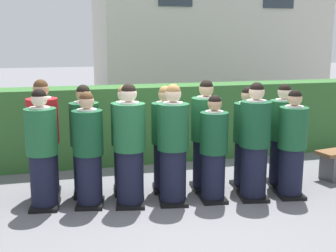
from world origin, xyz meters
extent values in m
plane|color=slate|center=(0.00, 0.00, 0.00)|extent=(60.00, 60.00, 0.00)
cylinder|color=black|center=(-1.75, 0.24, 0.38)|extent=(0.36, 0.36, 0.75)
cube|color=black|center=(-1.75, 0.24, 0.03)|extent=(0.44, 0.51, 0.05)
cylinder|color=#1E5B33|center=(-1.75, 0.24, 1.07)|extent=(0.43, 0.43, 0.62)
cylinder|color=white|center=(-1.75, 0.24, 1.38)|extent=(0.26, 0.26, 0.03)
cube|color=navy|center=(-1.73, 0.44, 1.19)|extent=(0.04, 0.02, 0.27)
sphere|color=beige|center=(-1.75, 0.24, 1.50)|extent=(0.21, 0.21, 0.21)
sphere|color=black|center=(-1.75, 0.24, 1.54)|extent=(0.20, 0.20, 0.20)
cylinder|color=black|center=(-1.15, 0.16, 0.37)|extent=(0.35, 0.35, 0.73)
cube|color=black|center=(-1.15, 0.16, 0.03)|extent=(0.45, 0.52, 0.05)
cylinder|color=#144728|center=(-1.15, 0.16, 1.04)|extent=(0.41, 0.41, 0.61)
cylinder|color=white|center=(-1.15, 0.16, 1.34)|extent=(0.26, 0.26, 0.03)
cube|color=gold|center=(-1.11, 0.35, 1.16)|extent=(0.04, 0.02, 0.27)
sphere|color=tan|center=(-1.15, 0.16, 1.46)|extent=(0.21, 0.21, 0.21)
sphere|color=#472D19|center=(-1.15, 0.16, 1.50)|extent=(0.19, 0.19, 0.19)
cube|color=white|center=(-1.10, 0.42, 0.95)|extent=(0.15, 0.04, 0.20)
cylinder|color=black|center=(-0.60, 0.05, 0.39)|extent=(0.37, 0.37, 0.78)
cube|color=black|center=(-0.60, 0.05, 0.03)|extent=(0.47, 0.55, 0.05)
cylinder|color=#1E5B33|center=(-0.60, 0.05, 1.10)|extent=(0.44, 0.44, 0.65)
cylinder|color=white|center=(-0.60, 0.05, 1.43)|extent=(0.27, 0.27, 0.03)
cube|color=#236038|center=(-0.56, 0.25, 1.23)|extent=(0.04, 0.02, 0.28)
sphere|color=beige|center=(-0.60, 0.05, 1.56)|extent=(0.22, 0.22, 0.22)
sphere|color=black|center=(-0.60, 0.05, 1.60)|extent=(0.20, 0.20, 0.20)
cube|color=white|center=(-0.55, 0.32, 1.01)|extent=(0.15, 0.03, 0.20)
cylinder|color=black|center=(0.00, -0.03, 0.39)|extent=(0.37, 0.37, 0.77)
cube|color=black|center=(0.00, -0.03, 0.03)|extent=(0.46, 0.54, 0.05)
cylinder|color=#19512D|center=(0.00, -0.03, 1.09)|extent=(0.44, 0.44, 0.64)
cylinder|color=white|center=(0.00, -0.03, 1.42)|extent=(0.27, 0.27, 0.03)
cube|color=gold|center=(0.03, 0.18, 1.22)|extent=(0.04, 0.02, 0.28)
sphere|color=beige|center=(0.00, -0.03, 1.54)|extent=(0.22, 0.22, 0.22)
sphere|color=olive|center=(0.00, -0.03, 1.58)|extent=(0.20, 0.20, 0.20)
cylinder|color=black|center=(0.58, -0.09, 0.35)|extent=(0.34, 0.34, 0.70)
cube|color=black|center=(0.58, -0.09, 0.03)|extent=(0.39, 0.47, 0.05)
cylinder|color=#144728|center=(0.58, -0.09, 0.99)|extent=(0.40, 0.40, 0.58)
cylinder|color=white|center=(0.58, -0.09, 1.28)|extent=(0.25, 0.25, 0.03)
cube|color=navy|center=(0.59, 0.10, 1.11)|extent=(0.04, 0.02, 0.25)
sphere|color=tan|center=(0.58, -0.09, 1.40)|extent=(0.20, 0.20, 0.20)
sphere|color=black|center=(0.58, -0.09, 1.43)|extent=(0.18, 0.18, 0.18)
cube|color=white|center=(0.60, 0.16, 0.90)|extent=(0.15, 0.02, 0.20)
cylinder|color=black|center=(1.17, -0.16, 0.39)|extent=(0.37, 0.37, 0.78)
cube|color=black|center=(1.17, -0.16, 0.03)|extent=(0.48, 0.55, 0.05)
cylinder|color=#144728|center=(1.17, -0.16, 1.10)|extent=(0.44, 0.44, 0.64)
cylinder|color=white|center=(1.17, -0.16, 1.42)|extent=(0.27, 0.27, 0.03)
cube|color=gold|center=(1.21, 0.05, 1.23)|extent=(0.04, 0.02, 0.28)
sphere|color=beige|center=(1.17, -0.16, 1.55)|extent=(0.22, 0.22, 0.22)
sphere|color=black|center=(1.17, -0.16, 1.59)|extent=(0.20, 0.20, 0.20)
cylinder|color=black|center=(1.73, -0.23, 0.36)|extent=(0.35, 0.35, 0.73)
cube|color=black|center=(1.73, -0.23, 0.03)|extent=(0.43, 0.50, 0.05)
cylinder|color=#19512D|center=(1.73, -0.23, 1.02)|extent=(0.41, 0.41, 0.60)
cylinder|color=white|center=(1.73, -0.23, 1.33)|extent=(0.25, 0.25, 0.03)
cube|color=navy|center=(1.76, -0.03, 1.14)|extent=(0.04, 0.02, 0.26)
sphere|color=tan|center=(1.73, -0.23, 1.45)|extent=(0.20, 0.20, 0.20)
sphere|color=black|center=(1.73, -0.23, 1.48)|extent=(0.19, 0.19, 0.19)
cylinder|color=black|center=(-1.74, 0.73, 0.40)|extent=(0.38, 0.38, 0.79)
cube|color=black|center=(-1.74, 0.73, 0.03)|extent=(0.43, 0.52, 0.05)
cylinder|color=#AD191E|center=(-1.74, 0.73, 1.12)|extent=(0.45, 0.45, 0.65)
cylinder|color=white|center=(-1.74, 0.73, 1.45)|extent=(0.28, 0.28, 0.03)
cube|color=gold|center=(-1.72, 0.94, 1.25)|extent=(0.04, 0.01, 0.29)
sphere|color=tan|center=(-1.74, 0.73, 1.58)|extent=(0.22, 0.22, 0.22)
sphere|color=#472D19|center=(-1.74, 0.73, 1.62)|extent=(0.21, 0.21, 0.21)
cylinder|color=black|center=(-1.16, 0.61, 0.38)|extent=(0.36, 0.36, 0.75)
cube|color=black|center=(-1.16, 0.61, 0.03)|extent=(0.42, 0.50, 0.05)
cylinder|color=#19512D|center=(-1.16, 0.61, 1.07)|extent=(0.43, 0.43, 0.62)
cylinder|color=white|center=(-1.16, 0.61, 1.38)|extent=(0.26, 0.26, 0.03)
cube|color=#236038|center=(-1.14, 0.81, 1.19)|extent=(0.04, 0.02, 0.27)
sphere|color=tan|center=(-1.16, 0.61, 1.50)|extent=(0.21, 0.21, 0.21)
sphere|color=black|center=(-1.16, 0.61, 1.54)|extent=(0.20, 0.20, 0.20)
cube|color=white|center=(-1.13, 0.88, 0.97)|extent=(0.15, 0.02, 0.20)
cylinder|color=black|center=(-0.57, 0.55, 0.37)|extent=(0.36, 0.36, 0.75)
cube|color=black|center=(-0.57, 0.55, 0.03)|extent=(0.42, 0.50, 0.05)
cylinder|color=#19512D|center=(-0.57, 0.55, 1.05)|extent=(0.42, 0.42, 0.62)
cylinder|color=white|center=(-0.57, 0.55, 1.37)|extent=(0.26, 0.26, 0.03)
cube|color=gold|center=(-0.55, 0.75, 1.18)|extent=(0.04, 0.02, 0.27)
sphere|color=beige|center=(-0.57, 0.55, 1.49)|extent=(0.21, 0.21, 0.21)
sphere|color=olive|center=(-0.57, 0.55, 1.52)|extent=(0.19, 0.19, 0.19)
cylinder|color=black|center=(0.02, 0.50, 0.37)|extent=(0.35, 0.35, 0.74)
cube|color=black|center=(0.02, 0.50, 0.03)|extent=(0.44, 0.51, 0.05)
cylinder|color=#19512D|center=(0.02, 0.50, 1.04)|extent=(0.42, 0.42, 0.61)
cylinder|color=white|center=(0.02, 0.50, 1.35)|extent=(0.26, 0.26, 0.03)
cube|color=navy|center=(0.06, 0.69, 1.16)|extent=(0.04, 0.02, 0.27)
sphere|color=tan|center=(0.02, 0.50, 1.47)|extent=(0.21, 0.21, 0.21)
sphere|color=olive|center=(0.02, 0.50, 1.51)|extent=(0.19, 0.19, 0.19)
cylinder|color=black|center=(0.62, 0.39, 0.39)|extent=(0.37, 0.37, 0.78)
cube|color=black|center=(0.62, 0.39, 0.03)|extent=(0.44, 0.52, 0.05)
cylinder|color=#1E5B33|center=(0.62, 0.39, 1.10)|extent=(0.44, 0.44, 0.64)
cylinder|color=white|center=(0.62, 0.39, 1.42)|extent=(0.27, 0.27, 0.03)
cube|color=#236038|center=(0.65, 0.60, 1.22)|extent=(0.04, 0.02, 0.28)
sphere|color=tan|center=(0.62, 0.39, 1.55)|extent=(0.22, 0.22, 0.22)
sphere|color=black|center=(0.62, 0.39, 1.58)|extent=(0.20, 0.20, 0.20)
cylinder|color=black|center=(1.26, 0.31, 0.36)|extent=(0.35, 0.35, 0.72)
cube|color=black|center=(1.26, 0.31, 0.03)|extent=(0.40, 0.48, 0.05)
cylinder|color=#19512D|center=(1.26, 0.31, 1.02)|extent=(0.41, 0.41, 0.60)
cylinder|color=white|center=(1.26, 0.31, 1.33)|extent=(0.25, 0.25, 0.03)
cube|color=#236038|center=(1.28, 0.50, 1.14)|extent=(0.04, 0.01, 0.26)
sphere|color=tan|center=(1.26, 0.31, 1.45)|extent=(0.20, 0.20, 0.20)
sphere|color=black|center=(1.26, 0.31, 1.48)|extent=(0.19, 0.19, 0.19)
cube|color=white|center=(1.28, 0.57, 0.93)|extent=(0.15, 0.02, 0.20)
cylinder|color=black|center=(1.84, 0.25, 0.37)|extent=(0.35, 0.35, 0.74)
cube|color=black|center=(1.84, 0.25, 0.03)|extent=(0.45, 0.52, 0.05)
cylinder|color=#1E5B33|center=(1.84, 0.25, 1.05)|extent=(0.42, 0.42, 0.61)
cylinder|color=white|center=(1.84, 0.25, 1.36)|extent=(0.26, 0.26, 0.03)
cube|color=gold|center=(1.88, 0.45, 1.17)|extent=(0.04, 0.02, 0.27)
sphere|color=beige|center=(1.84, 0.25, 1.48)|extent=(0.21, 0.21, 0.21)
sphere|color=black|center=(1.84, 0.25, 1.51)|extent=(0.19, 0.19, 0.19)
cube|color=#33662D|center=(0.00, 2.25, 0.71)|extent=(9.00, 0.70, 1.42)
cube|color=beige|center=(3.05, 7.34, 2.92)|extent=(6.49, 3.64, 5.84)
cube|color=#4C4C51|center=(2.70, 0.26, 0.21)|extent=(0.13, 0.33, 0.42)
camera|label=1|loc=(-1.59, -5.75, 2.30)|focal=47.25mm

